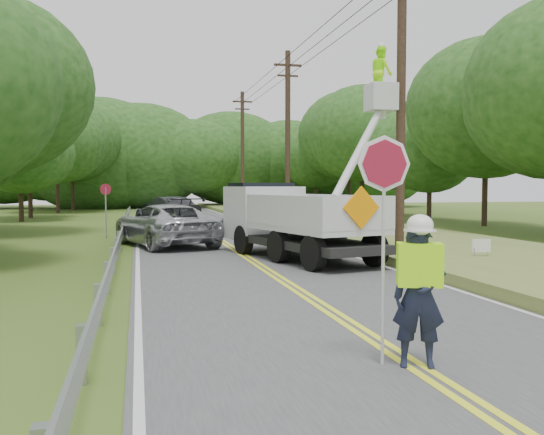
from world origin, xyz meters
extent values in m
plane|color=#41551B|center=(0.00, 0.00, 0.00)|extent=(140.00, 140.00, 0.00)
cube|color=#444446|center=(0.00, 14.00, 0.01)|extent=(7.20, 96.00, 0.02)
cube|color=#F4FA28|center=(-0.10, 14.00, 0.02)|extent=(0.12, 96.00, 0.00)
cube|color=#F4FA28|center=(0.10, 14.00, 0.02)|extent=(0.12, 96.00, 0.00)
cube|color=silver|center=(-3.45, 14.00, 0.02)|extent=(0.12, 96.00, 0.00)
cube|color=silver|center=(3.45, 14.00, 0.02)|extent=(0.12, 96.00, 0.00)
cube|color=#9A9EA2|center=(-4.10, -2.00, 0.35)|extent=(0.12, 0.14, 0.70)
cube|color=#9A9EA2|center=(-4.10, 1.00, 0.35)|extent=(0.12, 0.14, 0.70)
cube|color=#9A9EA2|center=(-4.10, 4.00, 0.35)|extent=(0.12, 0.14, 0.70)
cube|color=#9A9EA2|center=(-4.10, 7.00, 0.35)|extent=(0.12, 0.14, 0.70)
cube|color=#9A9EA2|center=(-4.10, 10.00, 0.35)|extent=(0.12, 0.14, 0.70)
cube|color=#9A9EA2|center=(-4.10, 13.00, 0.35)|extent=(0.12, 0.14, 0.70)
cube|color=#9A9EA2|center=(-4.10, 16.00, 0.35)|extent=(0.12, 0.14, 0.70)
cube|color=#9A9EA2|center=(-4.10, 19.00, 0.35)|extent=(0.12, 0.14, 0.70)
cube|color=#9A9EA2|center=(-4.10, 22.00, 0.35)|extent=(0.12, 0.14, 0.70)
cube|color=#9A9EA2|center=(-4.10, 25.00, 0.35)|extent=(0.12, 0.14, 0.70)
cube|color=#9A9EA2|center=(-4.10, 28.00, 0.35)|extent=(0.12, 0.14, 0.70)
cube|color=#9A9EA2|center=(-4.10, 31.00, 0.35)|extent=(0.12, 0.14, 0.70)
cube|color=#9A9EA2|center=(-4.10, 34.00, 0.35)|extent=(0.12, 0.14, 0.70)
cube|color=#9A9EA2|center=(-4.10, 37.00, 0.35)|extent=(0.12, 0.14, 0.70)
cube|color=#9A9EA2|center=(-4.00, 15.00, 0.60)|extent=(0.05, 48.00, 0.34)
cylinder|color=black|center=(5.00, 9.00, 5.00)|extent=(0.30, 0.30, 10.00)
cylinder|color=black|center=(5.00, 24.00, 5.00)|extent=(0.30, 0.30, 10.00)
cube|color=black|center=(5.00, 24.00, 9.20)|extent=(1.60, 0.12, 0.12)
cube|color=black|center=(5.00, 24.00, 8.60)|extent=(1.20, 0.10, 0.10)
cylinder|color=black|center=(5.00, 39.00, 5.00)|extent=(0.30, 0.30, 10.00)
cube|color=black|center=(5.00, 39.00, 9.20)|extent=(1.60, 0.12, 0.12)
cube|color=black|center=(5.00, 39.00, 8.60)|extent=(1.20, 0.10, 0.10)
cylinder|color=black|center=(4.30, 17.50, 9.10)|extent=(0.03, 43.00, 0.03)
cylinder|color=black|center=(5.00, 17.50, 9.10)|extent=(0.03, 43.00, 0.03)
cylinder|color=black|center=(5.70, 17.50, 9.10)|extent=(0.03, 43.00, 0.03)
cube|color=olive|center=(7.10, 14.00, 0.15)|extent=(7.00, 96.00, 0.30)
cylinder|color=#332319|center=(-10.86, 32.47, 1.31)|extent=(0.32, 0.32, 2.61)
ellipsoid|color=#194113|center=(-10.86, 32.47, 4.50)|extent=(6.10, 6.10, 5.37)
cylinder|color=#332319|center=(-11.01, 36.86, 1.37)|extent=(0.32, 0.32, 2.75)
ellipsoid|color=#194113|center=(-11.01, 36.86, 4.73)|extent=(6.41, 6.41, 5.64)
cylinder|color=#332319|center=(-10.13, 45.07, 1.83)|extent=(0.32, 0.32, 3.66)
ellipsoid|color=#194113|center=(-10.13, 45.07, 6.30)|extent=(8.54, 8.54, 7.52)
cylinder|color=#332319|center=(-9.44, 50.51, 1.97)|extent=(0.32, 0.32, 3.94)
ellipsoid|color=#194113|center=(-9.44, 50.51, 6.78)|extent=(9.19, 9.19, 8.08)
cylinder|color=#332319|center=(16.28, 21.85, 1.98)|extent=(0.32, 0.32, 3.96)
ellipsoid|color=#194113|center=(16.28, 21.85, 6.82)|extent=(9.23, 9.23, 8.13)
cylinder|color=#332319|center=(15.80, 27.67, 1.34)|extent=(0.32, 0.32, 2.67)
ellipsoid|color=#194113|center=(15.80, 27.67, 4.60)|extent=(6.23, 6.23, 5.49)
cylinder|color=#332319|center=(16.22, 33.46, 1.46)|extent=(0.32, 0.32, 2.92)
ellipsoid|color=#194113|center=(16.22, 33.46, 5.03)|extent=(6.81, 6.81, 5.99)
cylinder|color=#332319|center=(14.77, 37.40, 1.94)|extent=(0.32, 0.32, 3.87)
ellipsoid|color=#194113|center=(14.77, 37.40, 6.67)|extent=(9.04, 9.04, 7.95)
cylinder|color=#332319|center=(15.70, 43.07, 2.03)|extent=(0.32, 0.32, 4.05)
ellipsoid|color=#194113|center=(15.70, 43.07, 6.98)|extent=(9.46, 9.46, 8.32)
cylinder|color=#332319|center=(14.17, 48.41, 1.52)|extent=(0.32, 0.32, 3.03)
ellipsoid|color=#194113|center=(14.17, 48.41, 5.22)|extent=(7.08, 7.08, 6.23)
ellipsoid|color=#194113|center=(-17.04, 57.94, 5.50)|extent=(13.50, 10.12, 10.12)
ellipsoid|color=#194113|center=(-12.14, 57.28, 5.50)|extent=(12.73, 9.55, 9.55)
ellipsoid|color=#194113|center=(-7.32, 56.41, 5.50)|extent=(16.53, 12.39, 12.39)
ellipsoid|color=#194113|center=(-2.99, 56.15, 5.50)|extent=(15.12, 11.34, 11.34)
ellipsoid|color=#194113|center=(2.46, 54.40, 5.50)|extent=(10.48, 7.86, 7.86)
ellipsoid|color=#194113|center=(7.06, 57.79, 5.50)|extent=(14.01, 10.50, 10.50)
ellipsoid|color=#194113|center=(13.51, 56.98, 5.50)|extent=(11.63, 8.72, 8.72)
ellipsoid|color=#194113|center=(17.44, 56.09, 5.50)|extent=(11.61, 8.70, 8.70)
ellipsoid|color=#194113|center=(22.13, 54.07, 5.50)|extent=(15.15, 11.36, 11.36)
imported|color=#191E33|center=(0.03, -2.32, 0.92)|extent=(0.76, 0.63, 1.80)
cube|color=#A3FF0E|center=(0.03, -2.32, 1.33)|extent=(0.63, 0.50, 0.55)
ellipsoid|color=white|center=(0.03, -2.32, 1.83)|extent=(0.34, 0.34, 0.27)
cylinder|color=#B7B7B7|center=(-0.38, -2.12, 1.28)|extent=(0.04, 0.04, 2.52)
cylinder|color=maroon|center=(-0.38, -2.12, 2.60)|extent=(0.72, 0.06, 0.72)
cylinder|color=black|center=(1.19, 6.19, 0.51)|extent=(0.54, 1.02, 0.98)
cylinder|color=black|center=(3.16, 6.70, 0.51)|extent=(0.54, 1.02, 0.98)
cylinder|color=black|center=(0.69, 8.16, 0.51)|extent=(0.54, 1.02, 0.98)
cylinder|color=black|center=(2.66, 8.67, 0.51)|extent=(0.54, 1.02, 0.98)
cylinder|color=black|center=(0.06, 10.63, 0.51)|extent=(0.54, 1.02, 0.98)
cylinder|color=black|center=(2.03, 11.13, 0.51)|extent=(0.54, 1.02, 0.98)
cube|color=black|center=(1.60, 8.71, 0.58)|extent=(3.68, 6.84, 0.25)
cube|color=#BBBDC0|center=(1.78, 8.02, 1.09)|extent=(3.43, 5.11, 0.22)
cube|color=#BBBDC0|center=(0.66, 7.74, 1.60)|extent=(1.22, 4.55, 0.92)
cube|color=#BBBDC0|center=(2.89, 8.31, 1.60)|extent=(1.22, 4.55, 0.92)
cube|color=#BBBDC0|center=(2.35, 5.77, 1.60)|extent=(2.28, 0.64, 0.92)
cube|color=#BBBDC0|center=(0.92, 11.37, 1.39)|extent=(2.70, 2.44, 1.83)
cube|color=black|center=(0.87, 11.57, 2.05)|extent=(2.30, 1.79, 0.76)
cube|color=#BBBDC0|center=(2.05, 6.94, 1.60)|extent=(1.11, 1.11, 0.81)
cube|color=#BBBDC0|center=(4.30, 9.00, 5.19)|extent=(0.86, 0.86, 0.86)
imported|color=#A3FF0E|center=(4.30, 9.00, 6.00)|extent=(0.62, 0.80, 1.65)
cube|color=#FE9004|center=(2.37, 5.70, 1.75)|extent=(1.13, 0.32, 1.15)
imported|color=#B0B1B8|center=(-2.41, 14.16, 0.83)|extent=(4.30, 6.33, 1.61)
imported|color=#313339|center=(-1.70, 25.76, 0.88)|extent=(4.12, 6.38, 1.72)
cylinder|color=#9A9EA2|center=(-4.81, 18.23, 1.14)|extent=(0.06, 0.06, 2.29)
cylinder|color=maroon|center=(-4.81, 18.23, 2.18)|extent=(0.49, 0.23, 0.52)
cube|color=white|center=(6.25, 6.19, 0.61)|extent=(0.55, 0.09, 0.39)
cylinder|color=#9A9EA2|center=(6.03, 6.19, 0.28)|extent=(0.02, 0.02, 0.55)
cylinder|color=#9A9EA2|center=(6.47, 6.19, 0.28)|extent=(0.02, 0.02, 0.55)
camera|label=1|loc=(-3.44, -9.20, 2.32)|focal=39.39mm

